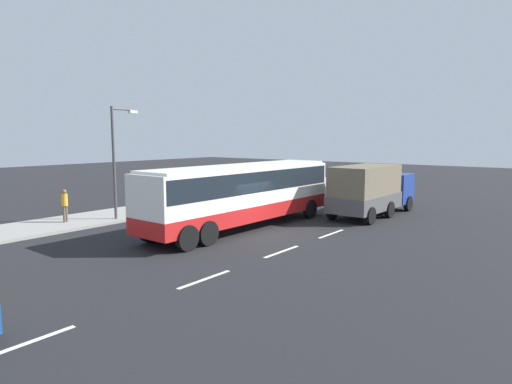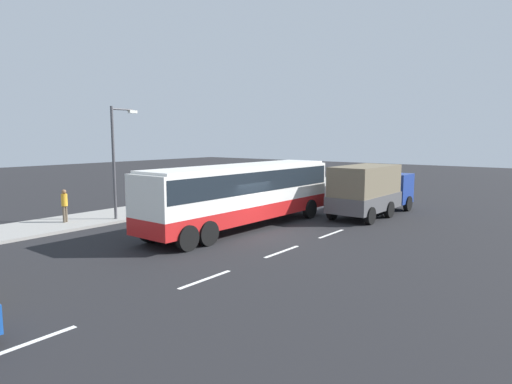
{
  "view_description": "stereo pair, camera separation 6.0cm",
  "coord_description": "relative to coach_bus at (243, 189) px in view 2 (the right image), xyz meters",
  "views": [
    {
      "loc": [
        -16.7,
        -13.11,
        4.7
      ],
      "look_at": [
        1.24,
        0.84,
        1.87
      ],
      "focal_mm": 30.91,
      "sensor_mm": 36.0,
      "label": 1
    },
    {
      "loc": [
        -16.74,
        -13.06,
        4.7
      ],
      "look_at": [
        1.24,
        0.84,
        1.87
      ],
      "focal_mm": 30.91,
      "sensor_mm": 36.0,
      "label": 2
    }
  ],
  "objects": [
    {
      "name": "street_lamp",
      "position": [
        -2.76,
        6.82,
        1.72
      ],
      "size": [
        1.7,
        0.24,
        6.24
      ],
      "color": "#47474C",
      "rests_on": "sidewalk_curb"
    },
    {
      "name": "cargo_truck",
      "position": [
        7.61,
        -3.73,
        -0.42
      ],
      "size": [
        7.53,
        2.71,
        3.05
      ],
      "rotation": [
        0.0,
        0.0,
        -0.02
      ],
      "color": "navy",
      "rests_on": "ground_plane"
    },
    {
      "name": "lane_centreline",
      "position": [
        -5.35,
        -4.3,
        -2.04
      ],
      "size": [
        30.37,
        0.16,
        0.01
      ],
      "color": "white",
      "rests_on": "ground_plane"
    },
    {
      "name": "ground_plane",
      "position": [
        -0.65,
        -1.25,
        -2.05
      ],
      "size": [
        120.0,
        120.0,
        0.0
      ],
      "primitive_type": "plane",
      "color": "black"
    },
    {
      "name": "sidewalk_curb",
      "position": [
        -0.65,
        8.21,
        -1.97
      ],
      "size": [
        80.0,
        4.0,
        0.15
      ],
      "primitive_type": "cube",
      "color": "gray",
      "rests_on": "ground_plane"
    },
    {
      "name": "coach_bus",
      "position": [
        0.0,
        0.0,
        0.0
      ],
      "size": [
        12.43,
        2.91,
        3.29
      ],
      "rotation": [
        0.0,
        0.0,
        -0.02
      ],
      "color": "red",
      "rests_on": "ground_plane"
    },
    {
      "name": "pedestrian_at_crossing",
      "position": [
        -5.19,
        8.13,
        -0.87
      ],
      "size": [
        0.32,
        0.32,
        1.78
      ],
      "rotation": [
        0.0,
        0.0,
        5.03
      ],
      "color": "brown",
      "rests_on": "sidewalk_curb"
    },
    {
      "name": "pedestrian_near_curb",
      "position": [
        1.41,
        7.92,
        -0.94
      ],
      "size": [
        0.32,
        0.32,
        1.66
      ],
      "rotation": [
        0.0,
        0.0,
        3.58
      ],
      "color": "black",
      "rests_on": "sidewalk_curb"
    }
  ]
}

